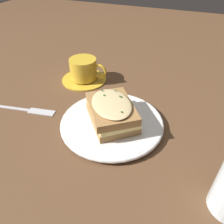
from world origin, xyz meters
TOP-DOWN VIEW (x-y plane):
  - ground_plane at (0.00, 0.00)m, footprint 2.40×2.40m
  - dinner_plate at (0.01, -0.02)m, footprint 0.24×0.24m
  - sandwich at (0.00, -0.02)m, footprint 0.16×0.15m
  - teacup_with_saucer at (0.18, 0.14)m, footprint 0.14×0.15m
  - fork at (-0.02, 0.20)m, footprint 0.05×0.18m

SIDE VIEW (x-z plane):
  - ground_plane at x=0.00m, z-range 0.00..0.00m
  - fork at x=-0.02m, z-range 0.00..0.00m
  - dinner_plate at x=0.01m, z-range 0.00..0.02m
  - teacup_with_saucer at x=0.18m, z-range 0.00..0.07m
  - sandwich at x=0.00m, z-range 0.01..0.07m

